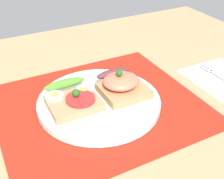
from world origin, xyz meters
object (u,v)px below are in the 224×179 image
at_px(sandwich_egg_tomato, 72,98).
at_px(napkin, 221,77).
at_px(sandwich_salmon, 121,85).
at_px(fork, 218,75).
at_px(plate, 99,102).

distance_m(sandwich_egg_tomato, napkin, 0.37).
bearing_deg(napkin, sandwich_salmon, 172.57).
xyz_separation_m(sandwich_egg_tomato, napkin, (0.36, -0.04, -0.03)).
bearing_deg(sandwich_egg_tomato, fork, -6.52).
xyz_separation_m(plate, fork, (0.30, -0.03, -0.00)).
bearing_deg(sandwich_salmon, plate, -178.81).
relative_size(sandwich_salmon, fork, 0.78).
bearing_deg(sandwich_egg_tomato, plate, -12.91).
relative_size(sandwich_egg_tomato, napkin, 0.66).
height_order(sandwich_salmon, fork, sandwich_salmon).
relative_size(plate, napkin, 1.69).
height_order(plate, sandwich_salmon, sandwich_salmon).
height_order(plate, napkin, plate).
bearing_deg(sandwich_egg_tomato, napkin, -7.00).
relative_size(sandwich_egg_tomato, fork, 0.75).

